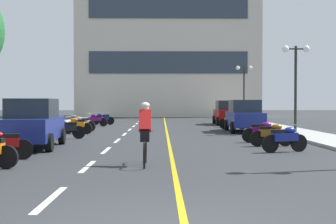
{
  "coord_description": "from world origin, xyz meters",
  "views": [
    {
      "loc": [
        -0.07,
        -5.86,
        1.69
      ],
      "look_at": [
        0.32,
        19.74,
        1.14
      ],
      "focal_mm": 48.42,
      "sensor_mm": 36.0,
      "label": 1
    }
  ],
  "objects": [
    {
      "name": "street_lamp_mid",
      "position": [
        7.03,
        17.91,
        3.51
      ],
      "size": [
        1.46,
        0.36,
        4.56
      ],
      "color": "black",
      "rests_on": "curb_right"
    },
    {
      "name": "motorcycle_11",
      "position": [
        4.65,
        24.43,
        0.47
      ],
      "size": [
        1.65,
        0.75,
        0.92
      ],
      "color": "black",
      "rests_on": "ground"
    },
    {
      "name": "cyclist_rider",
      "position": [
        -0.5,
        6.21,
        0.89
      ],
      "size": [
        0.42,
        1.77,
        1.71
      ],
      "color": "black",
      "rests_on": "ground"
    },
    {
      "name": "lane_dash_0",
      "position": [
        -2.0,
        2.0,
        0.0
      ],
      "size": [
        0.14,
        2.2,
        0.01
      ],
      "primitive_type": "cube",
      "color": "silver",
      "rests_on": "ground"
    },
    {
      "name": "parked_car_mid",
      "position": [
        4.68,
        19.79,
        0.92
      ],
      "size": [
        2.0,
        4.24,
        1.82
      ],
      "color": "black",
      "rests_on": "ground"
    },
    {
      "name": "curb_left",
      "position": [
        -7.2,
        24.0,
        0.06
      ],
      "size": [
        2.4,
        72.0,
        0.12
      ],
      "primitive_type": "cube",
      "color": "#A8A8A3",
      "rests_on": "ground"
    },
    {
      "name": "motorcycle_12",
      "position": [
        -4.64,
        25.99,
        0.47
      ],
      "size": [
        1.64,
        0.79,
        0.92
      ],
      "color": "black",
      "rests_on": "ground"
    },
    {
      "name": "motorcycle_13",
      "position": [
        -4.44,
        27.97,
        0.47
      ],
      "size": [
        1.68,
        0.65,
        0.92
      ],
      "color": "black",
      "rests_on": "ground"
    },
    {
      "name": "motorcycle_9",
      "position": [
        -4.66,
        20.36,
        0.47
      ],
      "size": [
        1.64,
        0.8,
        0.92
      ],
      "color": "black",
      "rests_on": "ground"
    },
    {
      "name": "lane_dash_1",
      "position": [
        -2.0,
        6.0,
        0.0
      ],
      "size": [
        0.14,
        2.2,
        0.01
      ],
      "primitive_type": "cube",
      "color": "silver",
      "rests_on": "ground"
    },
    {
      "name": "lane_dash_5",
      "position": [
        -2.0,
        22.0,
        0.0
      ],
      "size": [
        0.14,
        2.2,
        0.01
      ],
      "primitive_type": "cube",
      "color": "silver",
      "rests_on": "ground"
    },
    {
      "name": "lane_dash_3",
      "position": [
        -2.0,
        14.0,
        0.0
      ],
      "size": [
        0.14,
        2.2,
        0.01
      ],
      "primitive_type": "cube",
      "color": "silver",
      "rests_on": "ground"
    },
    {
      "name": "parked_car_far",
      "position": [
        4.94,
        28.29,
        0.92
      ],
      "size": [
        1.98,
        4.23,
        1.82
      ],
      "color": "black",
      "rests_on": "ground"
    },
    {
      "name": "motorcycle_7",
      "position": [
        -4.43,
        14.96,
        0.47
      ],
      "size": [
        1.7,
        0.6,
        0.92
      ],
      "color": "black",
      "rests_on": "ground"
    },
    {
      "name": "motorcycle_8",
      "position": [
        -4.55,
        18.34,
        0.47
      ],
      "size": [
        1.65,
        0.75,
        0.92
      ],
      "color": "black",
      "rests_on": "ground"
    },
    {
      "name": "lane_dash_11",
      "position": [
        -2.0,
        46.0,
        0.0
      ],
      "size": [
        0.14,
        2.2,
        0.01
      ],
      "primitive_type": "cube",
      "color": "silver",
      "rests_on": "ground"
    },
    {
      "name": "lane_dash_8",
      "position": [
        -2.0,
        34.0,
        0.0
      ],
      "size": [
        0.14,
        2.2,
        0.01
      ],
      "primitive_type": "cube",
      "color": "silver",
      "rests_on": "ground"
    },
    {
      "name": "curb_right",
      "position": [
        7.2,
        24.0,
        0.06
      ],
      "size": [
        2.4,
        72.0,
        0.12
      ],
      "primitive_type": "cube",
      "color": "#A8A8A3",
      "rests_on": "ground"
    },
    {
      "name": "ground_plane",
      "position": [
        0.0,
        21.0,
        0.0
      ],
      "size": [
        140.0,
        140.0,
        0.0
      ],
      "primitive_type": "plane",
      "color": "#2D3033"
    },
    {
      "name": "lane_dash_9",
      "position": [
        -2.0,
        38.0,
        0.0
      ],
      "size": [
        0.14,
        2.2,
        0.01
      ],
      "primitive_type": "cube",
      "color": "silver",
      "rests_on": "ground"
    },
    {
      "name": "lane_dash_10",
      "position": [
        -2.0,
        42.0,
        0.0
      ],
      "size": [
        0.14,
        2.2,
        0.01
      ],
      "primitive_type": "cube",
      "color": "silver",
      "rests_on": "ground"
    },
    {
      "name": "parked_car_near",
      "position": [
        -4.81,
        10.86,
        0.92
      ],
      "size": [
        2.14,
        4.3,
        1.82
      ],
      "color": "black",
      "rests_on": "ground"
    },
    {
      "name": "lane_dash_6",
      "position": [
        -2.0,
        26.0,
        0.0
      ],
      "size": [
        0.14,
        2.2,
        0.01
      ],
      "primitive_type": "cube",
      "color": "silver",
      "rests_on": "ground"
    },
    {
      "name": "motorcycle_4",
      "position": [
        4.11,
        9.3,
        0.47
      ],
      "size": [
        1.65,
        0.75,
        0.92
      ],
      "color": "black",
      "rests_on": "ground"
    },
    {
      "name": "lane_dash_7",
      "position": [
        -2.0,
        30.0,
        0.0
      ],
      "size": [
        0.14,
        2.2,
        0.01
      ],
      "primitive_type": "cube",
      "color": "silver",
      "rests_on": "ground"
    },
    {
      "name": "centre_line_yellow",
      "position": [
        0.25,
        24.0,
        0.0
      ],
      "size": [
        0.12,
        66.0,
        0.01
      ],
      "primitive_type": "cube",
      "color": "gold",
      "rests_on": "ground"
    },
    {
      "name": "motorcycle_6",
      "position": [
        4.17,
        13.02,
        0.47
      ],
      "size": [
        1.7,
        0.6,
        0.92
      ],
      "color": "black",
      "rests_on": "ground"
    },
    {
      "name": "street_lamp_far",
      "position": [
        7.24,
        33.94,
        3.65
      ],
      "size": [
        1.46,
        0.36,
        4.78
      ],
      "color": "black",
      "rests_on": "curb_right"
    },
    {
      "name": "lane_dash_4",
      "position": [
        -2.0,
        18.0,
        0.0
      ],
      "size": [
        0.14,
        2.2,
        0.01
      ],
      "primitive_type": "cube",
      "color": "silver",
      "rests_on": "ground"
    },
    {
      "name": "motorcycle_5",
      "position": [
        4.16,
        11.35,
        0.47
      ],
      "size": [
        1.7,
        0.6,
        0.92
      ],
      "color": "black",
      "rests_on": "ground"
    },
    {
      "name": "lane_dash_2",
      "position": [
        -2.0,
        10.0,
        0.0
      ],
      "size": [
        0.14,
        2.2,
        0.01
      ],
      "primitive_type": "cube",
      "color": "silver",
      "rests_on": "ground"
    },
    {
      "name": "motorcycle_3",
      "position": [
        -4.68,
        7.31,
        0.47
      ],
      "size": [
        1.67,
        0.71,
        0.92
      ],
      "color": "black",
      "rests_on": "ground"
    },
    {
      "name": "office_building",
      "position": [
        0.75,
        48.85,
        10.27
      ],
      "size": [
        21.19,
        7.82,
        20.55
      ],
      "color": "beige",
      "rests_on": "ground"
    },
    {
      "name": "motorcycle_10",
      "position": [
        4.43,
        22.25,
        0.47
      ],
      "size": [
        1.7,
        0.6,
        0.92
      ],
      "color": "black",
      "rests_on": "ground"
    }
  ]
}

